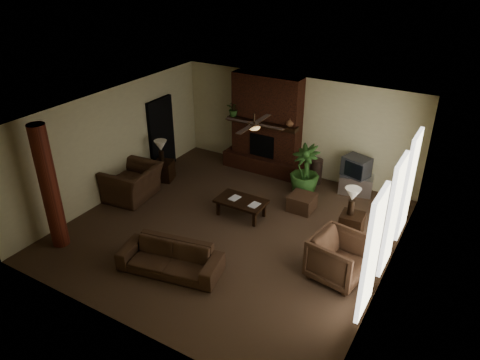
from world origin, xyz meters
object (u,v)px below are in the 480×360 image
Objects in this scene: ottoman at (302,202)px; armchair_right at (339,256)px; log_column at (49,188)px; armchair_left at (132,177)px; side_table_right at (351,225)px; side_table_left at (164,170)px; coffee_table at (241,202)px; floor_plant at (304,180)px; lamp_left at (161,147)px; lamp_right at (352,196)px; tv_stand at (356,184)px; sofa at (170,254)px; floor_vase at (316,169)px.

armchair_right is at bearing -51.06° from ottoman.
log_column reaches higher than ottoman.
armchair_left reaches higher than side_table_right.
log_column is 5.09× the size of side_table_left.
side_table_left is at bearing 168.72° from coffee_table.
log_column reaches higher than floor_plant.
lamp_left reaches higher than armchair_right.
lamp_left is 1.00× the size of lamp_right.
floor_plant is 2.13m from side_table_right.
log_column is 4.31× the size of lamp_right.
armchair_left is at bearing -167.50° from coffee_table.
lamp_right is (5.34, 0.00, 0.00)m from lamp_left.
lamp_right is at bearing 11.66° from coffee_table.
ottoman is at bearing 47.88° from armchair_right.
log_column is at bearing -146.63° from lamp_right.
side_table_right is (0.52, -2.01, 0.03)m from tv_stand.
log_column is 5.09× the size of side_table_right.
floor_plant is (3.72, 4.82, -1.02)m from log_column.
log_column is 6.06m from armchair_right.
ottoman is at bearing 161.07° from side_table_right.
lamp_left is 5.45m from side_table_right.
sofa is 1.73× the size of coffee_table.
side_table_left is at bearing 171.68° from armchair_left.
side_table_left and side_table_right have the same top height.
log_column is 4.31× the size of lamp_left.
side_table_right is at bearing -36.83° from floor_plant.
lamp_left reaches higher than floor_plant.
side_table_right is (5.45, 1.16, -0.31)m from armchair_left.
coffee_table is at bearing -109.76° from floor_vase.
coffee_table is at bearing -11.28° from side_table_left.
tv_stand reaches higher than coffee_table.
floor_plant is 2.49× the size of side_table_left.
coffee_table is 1.85× the size of lamp_left.
floor_vase is at bearing 66.64° from sofa.
sofa is at bearing -102.13° from floor_vase.
lamp_right reaches higher than side_table_left.
log_column reaches higher than lamp_left.
coffee_table is at bearing -138.98° from ottoman.
log_column reaches higher than coffee_table.
tv_stand is (-0.76, 3.56, -0.26)m from armchair_right.
coffee_table is 2.00× the size of ottoman.
floor_vase is at bearing 128.49° from lamp_right.
armchair_right is 1.58× the size of lamp_left.
side_table_left is 1.00× the size of side_table_right.
sofa reaches higher than floor_vase.
sofa is at bearing -132.02° from side_table_right.
lamp_left is at bearing 169.71° from coffee_table.
tv_stand is at bearing 116.21° from armchair_left.
armchair_left is 2.05× the size of lamp_right.
armchair_left is 1.23m from lamp_left.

